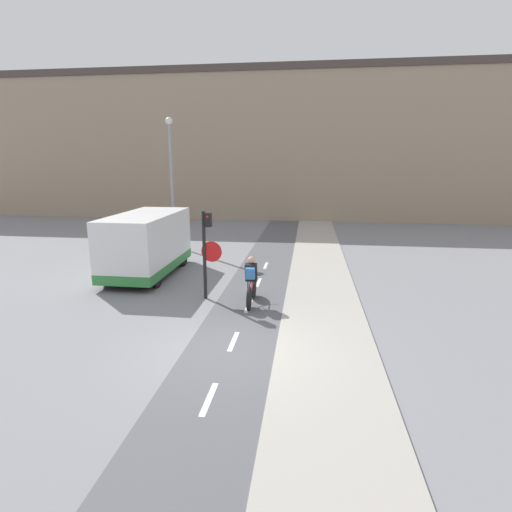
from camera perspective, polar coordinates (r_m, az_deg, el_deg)
ground_plane at (r=9.74m, az=-3.79°, el=-13.43°), size 120.00×120.00×0.00m
bike_lane at (r=9.74m, az=-3.79°, el=-13.37°), size 2.16×60.00×0.02m
sidewalk_strip at (r=9.59m, az=10.11°, el=-13.93°), size 2.40×60.00×0.05m
building_row_background at (r=32.61m, az=4.59°, el=15.40°), size 60.00×5.20×11.14m
traffic_light_pole at (r=12.81m, az=-7.04°, el=1.56°), size 0.67×0.25×2.87m
street_lamp_far at (r=21.18m, az=-12.01°, el=12.04°), size 0.36×0.36×6.53m
cyclist_near at (r=12.43m, az=-0.67°, el=-3.78°), size 0.46×1.79×1.55m
van at (r=16.21m, az=-15.30°, el=1.51°), size 2.08×4.77×2.42m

